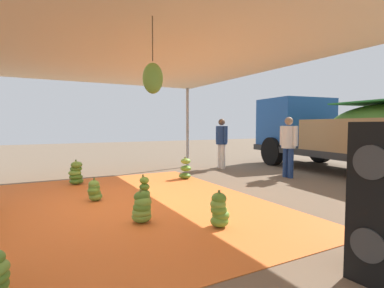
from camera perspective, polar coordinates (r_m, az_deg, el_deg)
ground_plane at (r=6.94m, az=11.61°, el=-8.32°), size 40.00×40.00×0.00m
tarp_orange at (r=5.56m, az=-13.38°, el=-11.28°), size 6.07×4.95×0.01m
tent_canopy at (r=5.49m, az=-14.69°, el=16.63°), size 8.00×7.00×2.75m
banana_bunch_0 at (r=5.91m, az=-18.24°, el=-8.59°), size 0.35×0.35×0.43m
banana_bunch_2 at (r=5.98m, az=-9.13°, el=-8.30°), size 0.23×0.23×0.45m
banana_bunch_5 at (r=4.25m, az=5.27°, el=-12.66°), size 0.30×0.32×0.52m
banana_bunch_6 at (r=7.91m, az=-1.28°, el=-4.89°), size 0.39×0.40×0.58m
banana_bunch_7 at (r=4.47m, az=-9.61°, el=-12.01°), size 0.41×0.39×0.49m
banana_bunch_8 at (r=7.68m, az=-21.41°, el=-5.32°), size 0.46×0.44×0.59m
cargo_truck_main at (r=10.15m, az=27.40°, el=2.28°), size 6.79×3.16×2.40m
worker_0 at (r=8.47m, az=18.06°, el=0.30°), size 0.60×0.37×1.65m
worker_1 at (r=9.84m, az=5.71°, el=0.87°), size 0.60×0.37×1.64m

